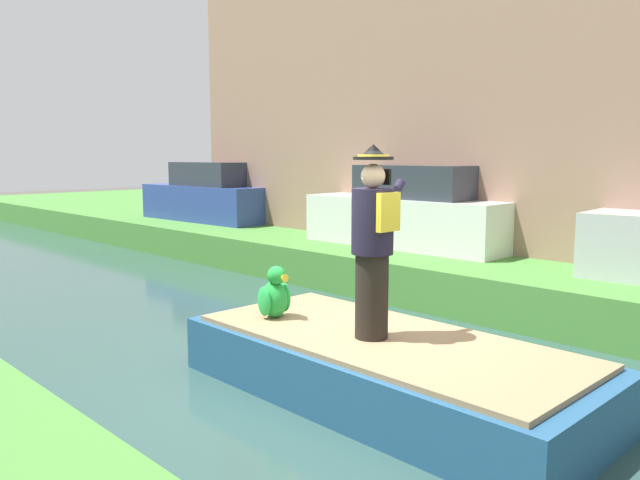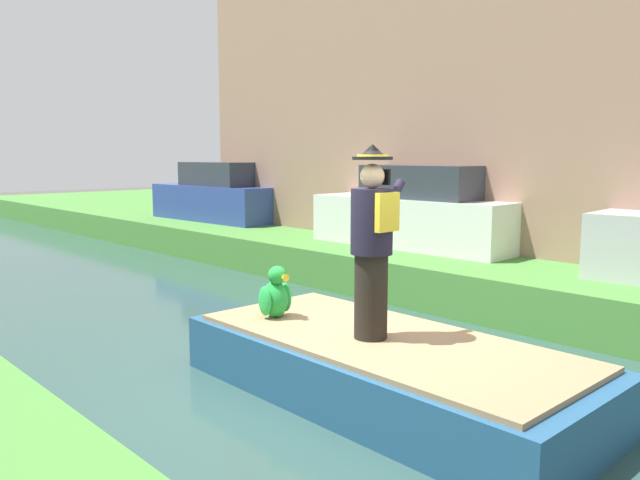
% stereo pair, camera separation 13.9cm
% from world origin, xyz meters
% --- Properties ---
extents(ground_plane, '(80.00, 80.00, 0.00)m').
position_xyz_m(ground_plane, '(0.00, 0.00, 0.00)').
color(ground_plane, '#4C4742').
extents(canal_water, '(5.88, 48.00, 0.10)m').
position_xyz_m(canal_water, '(0.00, 0.00, 0.05)').
color(canal_water, '#2D4C47').
rests_on(canal_water, ground).
extents(boat, '(1.84, 4.21, 0.61)m').
position_xyz_m(boat, '(0.00, -0.33, 0.40)').
color(boat, '#23517A').
rests_on(boat, canal_water).
extents(person_pirate, '(0.61, 0.42, 1.85)m').
position_xyz_m(person_pirate, '(-0.11, -0.26, 1.64)').
color(person_pirate, black).
rests_on(person_pirate, boat).
extents(parrot_plush, '(0.36, 0.34, 0.57)m').
position_xyz_m(parrot_plush, '(-0.29, 0.97, 0.95)').
color(parrot_plush, green).
rests_on(parrot_plush, boat).
extents(parked_car_white, '(1.78, 4.03, 1.50)m').
position_xyz_m(parked_car_white, '(4.90, 2.99, 1.40)').
color(parked_car_white, white).
rests_on(parked_car_white, grass_bank_far).
extents(parked_car_blue, '(1.87, 4.07, 1.50)m').
position_xyz_m(parked_car_blue, '(4.90, 9.48, 1.40)').
color(parked_car_blue, '#2D4293').
rests_on(parked_car_blue, grass_bank_far).
extents(building_row, '(7.90, 13.79, 7.68)m').
position_xyz_m(building_row, '(8.97, 2.83, 4.61)').
color(building_row, '#9E7560').
rests_on(building_row, grass_bank_far).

